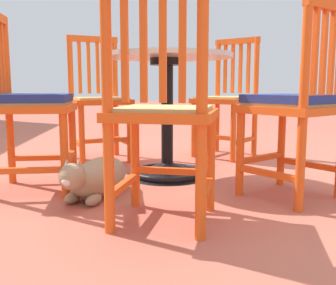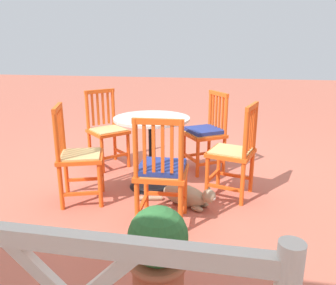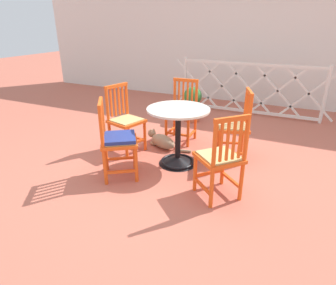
# 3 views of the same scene
# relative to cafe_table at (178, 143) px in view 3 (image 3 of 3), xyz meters

# --- Properties ---
(ground_plane) EXTENTS (24.00, 24.00, 0.00)m
(ground_plane) POSITION_rel_cafe_table_xyz_m (-0.11, -0.22, -0.28)
(ground_plane) COLOR #BC604C
(building_wall_backdrop) EXTENTS (10.00, 0.20, 2.80)m
(building_wall_backdrop) POSITION_rel_cafe_table_xyz_m (-0.11, 3.48, 1.12)
(building_wall_backdrop) COLOR silver
(building_wall_backdrop) RESTS_ON ground_plane
(lattice_fence_panel) EXTENTS (3.00, 0.06, 1.01)m
(lattice_fence_panel) POSITION_rel_cafe_table_xyz_m (0.38, 2.51, 0.22)
(lattice_fence_panel) COLOR silver
(lattice_fence_panel) RESTS_ON ground_plane
(cafe_table) EXTENTS (0.76, 0.76, 0.73)m
(cafe_table) POSITION_rel_cafe_table_xyz_m (0.00, 0.00, 0.00)
(cafe_table) COLOR black
(cafe_table) RESTS_ON ground_plane
(orange_chair_near_fence) EXTENTS (0.51, 0.51, 0.91)m
(orange_chair_near_fence) POSITION_rel_cafe_table_xyz_m (0.59, 0.46, 0.15)
(orange_chair_near_fence) COLOR #EA5619
(orange_chair_near_fence) RESTS_ON ground_plane
(orange_chair_tucked_in) EXTENTS (0.42, 0.42, 0.91)m
(orange_chair_tucked_in) POSITION_rel_cafe_table_xyz_m (-0.25, 0.73, 0.16)
(orange_chair_tucked_in) COLOR #EA5619
(orange_chair_tucked_in) RESTS_ON ground_plane
(orange_chair_facing_out) EXTENTS (0.49, 0.49, 0.91)m
(orange_chair_facing_out) POSITION_rel_cafe_table_xyz_m (-0.82, 0.08, 0.15)
(orange_chair_facing_out) COLOR #EA5619
(orange_chair_facing_out) RESTS_ON ground_plane
(orange_chair_at_corner) EXTENTS (0.56, 0.56, 0.91)m
(orange_chair_at_corner) POSITION_rel_cafe_table_xyz_m (-0.50, -0.58, 0.16)
(orange_chair_at_corner) COLOR #EA5619
(orange_chair_at_corner) RESTS_ON ground_plane
(orange_chair_by_planter) EXTENTS (0.57, 0.57, 0.91)m
(orange_chair_by_planter) POSITION_rel_cafe_table_xyz_m (0.68, -0.51, 0.15)
(orange_chair_by_planter) COLOR #EA5619
(orange_chair_by_planter) RESTS_ON ground_plane
(tabby_cat) EXTENTS (0.74, 0.35, 0.23)m
(tabby_cat) POSITION_rel_cafe_table_xyz_m (-0.42, 0.38, -0.19)
(tabby_cat) COLOR #9E896B
(tabby_cat) RESTS_ON ground_plane
(terracotta_planter) EXTENTS (0.32, 0.32, 0.62)m
(terracotta_planter) POSITION_rel_cafe_table_xyz_m (-0.43, 1.67, 0.04)
(terracotta_planter) COLOR #B25B3D
(terracotta_planter) RESTS_ON ground_plane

